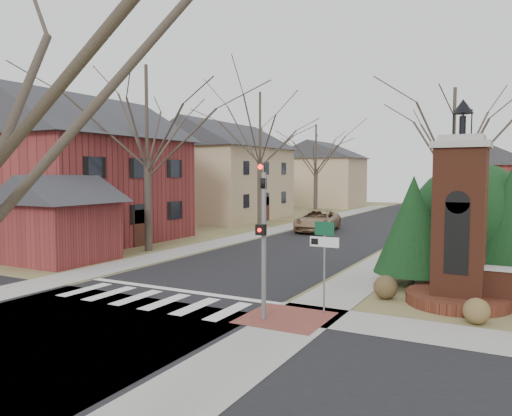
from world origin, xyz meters
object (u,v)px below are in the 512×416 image
Objects in this scene: traffic_signal_pole at (263,230)px; sign_post at (324,249)px; distant_car at (439,207)px; brick_gate_monument at (459,237)px; pickup_truck at (318,221)px.

traffic_signal_pole is 2.02m from sign_post.
sign_post is 0.57× the size of distant_car.
pickup_truck is (-11.18, 16.74, -1.39)m from brick_gate_monument.
brick_gate_monument is at bearing -65.15° from pickup_truck.
traffic_signal_pole is 0.81× the size of pickup_truck.
brick_gate_monument is (4.70, 4.42, -0.42)m from traffic_signal_pole.
brick_gate_monument is at bearing 41.42° from sign_post.
sign_post is 0.49× the size of pickup_truck.
brick_gate_monument is 36.90m from distant_car.
traffic_signal_pole is 1.64× the size of sign_post.
traffic_signal_pole is 0.93× the size of distant_car.
pickup_truck is (-7.78, 19.75, -1.18)m from sign_post.
pickup_truck is at bearing 123.74° from brick_gate_monument.
sign_post reaches higher than distant_car.
brick_gate_monument reaches higher than sign_post.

